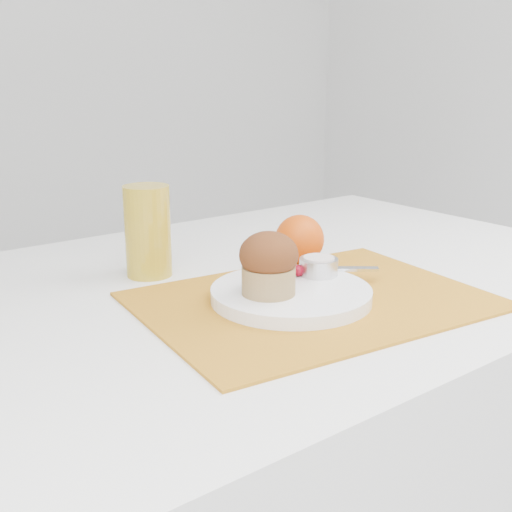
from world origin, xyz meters
TOP-DOWN VIEW (x-y plane):
  - table at (0.00, 0.05)m, footprint 1.20×0.80m
  - placemat at (-0.03, -0.08)m, footprint 0.51×0.40m
  - plate at (-0.05, -0.07)m, footprint 0.24×0.24m
  - ramekin at (0.02, -0.05)m, footprint 0.07×0.07m
  - cream at (0.02, -0.05)m, footprint 0.06×0.06m
  - raspberry_near at (-0.03, -0.03)m, footprint 0.02×0.02m
  - raspberry_far at (-0.01, -0.04)m, footprint 0.02×0.02m
  - butter_knife at (0.03, -0.03)m, footprint 0.15×0.12m
  - orange at (0.08, 0.07)m, footprint 0.08×0.08m
  - juice_glass at (-0.15, 0.16)m, footprint 0.08×0.08m
  - muffin at (-0.09, -0.07)m, footprint 0.09×0.09m

SIDE VIEW (x-z plane):
  - table at x=0.00m, z-range 0.00..0.75m
  - placemat at x=-0.03m, z-range 0.75..0.75m
  - plate at x=-0.05m, z-range 0.75..0.77m
  - butter_knife at x=0.03m, z-range 0.77..0.78m
  - raspberry_near at x=-0.03m, z-range 0.77..0.79m
  - raspberry_far at x=-0.01m, z-range 0.77..0.79m
  - ramekin at x=0.02m, z-range 0.77..0.80m
  - orange at x=0.08m, z-range 0.75..0.83m
  - cream at x=0.02m, z-range 0.79..0.80m
  - muffin at x=-0.09m, z-range 0.77..0.86m
  - juice_glass at x=-0.15m, z-range 0.75..0.89m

